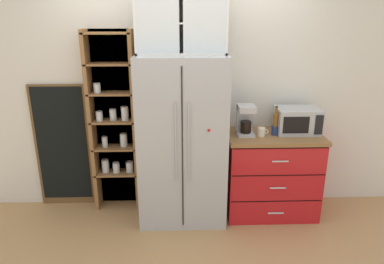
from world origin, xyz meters
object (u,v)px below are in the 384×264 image
object	(u,v)px
coffee_maker	(245,120)
bottle_amber	(276,122)
refrigerator	(182,140)
microwave	(297,120)
mug_cream	(262,132)
mug_navy	(275,130)
chalkboard_menu	(63,146)

from	to	relation	value
coffee_maker	bottle_amber	xyz separation A→B (m)	(0.31, -0.02, -0.02)
refrigerator	microwave	distance (m)	1.21
coffee_maker	refrigerator	bearing A→B (deg)	-176.19
mug_cream	bottle_amber	world-z (taller)	bottle_amber
mug_navy	refrigerator	bearing A→B (deg)	-179.08
coffee_maker	mug_cream	world-z (taller)	coffee_maker
mug_navy	bottle_amber	distance (m)	0.09
bottle_amber	microwave	bearing A→B (deg)	15.06
bottle_amber	mug_navy	bearing A→B (deg)	-68.84
mug_navy	chalkboard_menu	bearing A→B (deg)	173.11
bottle_amber	chalkboard_menu	bearing A→B (deg)	173.23
chalkboard_menu	microwave	bearing A→B (deg)	-4.66
refrigerator	mug_cream	distance (m)	0.81
microwave	chalkboard_menu	size ratio (longest dim) A/B	0.32
mug_cream	mug_navy	distance (m)	0.16
refrigerator	coffee_maker	size ratio (longest dim) A/B	5.56
mug_cream	bottle_amber	distance (m)	0.18
refrigerator	coffee_maker	bearing A→B (deg)	3.81
refrigerator	chalkboard_menu	size ratio (longest dim) A/B	1.24
microwave	coffee_maker	world-z (taller)	coffee_maker
bottle_amber	chalkboard_menu	xyz separation A→B (m)	(-2.27, 0.27, -0.34)
coffee_maker	bottle_amber	world-z (taller)	coffee_maker
refrigerator	mug_navy	size ratio (longest dim) A/B	15.40
mug_navy	chalkboard_menu	size ratio (longest dim) A/B	0.08
mug_cream	chalkboard_menu	distance (m)	2.16
microwave	chalkboard_menu	xyz separation A→B (m)	(-2.51, 0.20, -0.34)
coffee_maker	mug_navy	xyz separation A→B (m)	(0.31, -0.03, -0.11)
coffee_maker	mug_navy	size ratio (longest dim) A/B	2.77
mug_cream	chalkboard_menu	xyz separation A→B (m)	(-2.12, 0.32, -0.25)
refrigerator	bottle_amber	xyz separation A→B (m)	(0.95, 0.02, 0.18)
microwave	mug_cream	distance (m)	0.41
refrigerator	mug_navy	distance (m)	0.96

